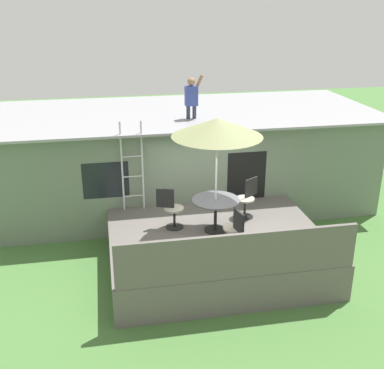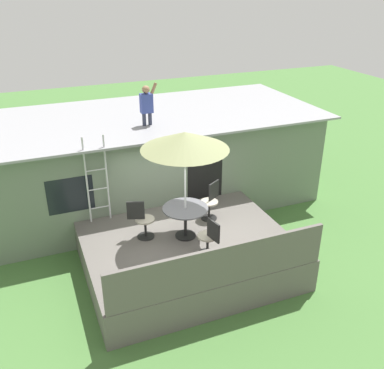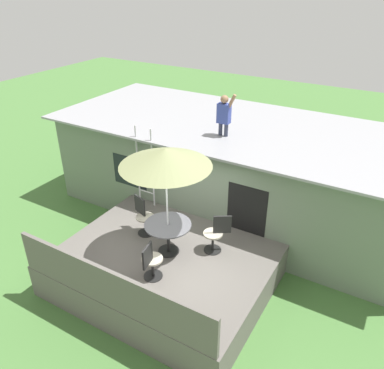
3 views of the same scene
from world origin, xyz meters
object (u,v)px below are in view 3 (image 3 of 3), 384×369
patio_umbrella (166,157)px  patio_chair_left (143,216)px  patio_chair_right (216,234)px  patio_chair_near (151,261)px  patio_table (168,230)px  person_figure (224,113)px  step_ladder (145,167)px

patio_umbrella → patio_chair_left: (-0.93, 0.34, -1.89)m
patio_chair_right → patio_chair_near: (-0.71, -1.51, 0.00)m
patio_chair_left → patio_chair_right: 1.85m
patio_chair_right → patio_umbrella: bearing=-0.0°
patio_table → person_figure: size_ratio=0.94×
patio_table → patio_chair_right: size_ratio=1.13×
person_figure → patio_chair_near: bearing=-86.6°
patio_table → person_figure: 3.29m
patio_table → patio_chair_near: bearing=-78.4°
patio_umbrella → step_ladder: size_ratio=1.15×
patio_chair_left → patio_table: bearing=0.0°
patio_umbrella → step_ladder: bearing=138.7°
patio_umbrella → patio_chair_near: patio_umbrella is taller
person_figure → patio_chair_left: person_figure is taller
patio_chair_left → patio_umbrella: bearing=0.0°
step_ladder → person_figure: bearing=35.9°
patio_umbrella → patio_chair_right: 2.17m
patio_chair_left → patio_chair_right: bearing=27.3°
patio_chair_near → patio_umbrella: bearing=0.0°
step_ladder → person_figure: 2.48m
patio_table → patio_chair_right: (0.90, 0.58, -0.13)m
person_figure → patio_chair_near: (0.22, -3.61, -2.05)m
patio_table → patio_chair_near: size_ratio=1.13×
patio_chair_left → patio_chair_near: 1.70m
patio_chair_right → step_ladder: bearing=-52.0°
patio_chair_right → patio_chair_near: size_ratio=1.00×
patio_chair_near → patio_chair_left: bearing=30.0°
patio_umbrella → patio_chair_left: size_ratio=2.76×
step_ladder → patio_chair_right: (2.58, -0.90, -0.64)m
patio_table → patio_umbrella: bearing=43.2°
patio_table → patio_chair_near: patio_chair_near is taller
step_ladder → patio_chair_left: size_ratio=2.39×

